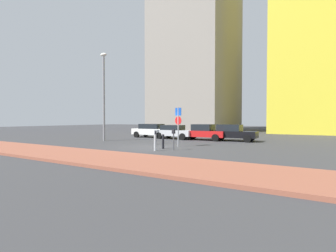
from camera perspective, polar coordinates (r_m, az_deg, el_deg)
The scene contains 13 objects.
ground_plane at distance 17.26m, azimuth -4.02°, elevation -4.92°, with size 120.00×120.00×0.00m, color #38383A.
sidewalk_brick at distance 13.12m, azimuth -17.98°, elevation -6.73°, with size 40.00×3.63×0.14m, color #93513D.
parked_car_white at distance 26.35m, azimuth -3.69°, elevation -1.01°, with size 4.51×1.95×1.45m.
parked_car_silver at distance 24.48m, azimuth 1.52°, elevation -1.30°, with size 4.09×2.16×1.38m.
parked_car_red at distance 23.34m, azimuth 8.26°, elevation -1.39°, with size 4.24×2.10×1.48m.
parked_car_black at distance 22.77m, azimuth 14.76°, elevation -1.46°, with size 4.05×2.00×1.48m.
parking_sign_post at distance 17.46m, azimuth 2.39°, elevation 0.93°, with size 0.59×0.19×2.79m.
parking_meter at distance 15.38m, azimuth 1.30°, elevation -2.46°, with size 0.18×0.14×1.33m.
street_lamp at distance 23.10m, azimuth -14.71°, elevation 8.10°, with size 0.70×0.36×7.92m.
traffic_bollard_near at distance 16.24m, azimuth -1.15°, elevation -3.63°, with size 0.15×0.15×0.95m, color black.
traffic_bollard_mid at distance 15.14m, azimuth -3.00°, elevation -3.91°, with size 0.15×0.15×1.01m, color #B7B7BC.
traffic_bollard_far at distance 19.05m, azimuth -2.92°, elevation -2.69°, with size 0.16×0.16×1.07m, color black.
building_under_construction at distance 45.55m, azimuth 6.83°, elevation 15.26°, with size 12.05×15.20×25.49m, color gray.
Camera 1 is at (9.75, -14.11, 1.94)m, focal length 26.22 mm.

